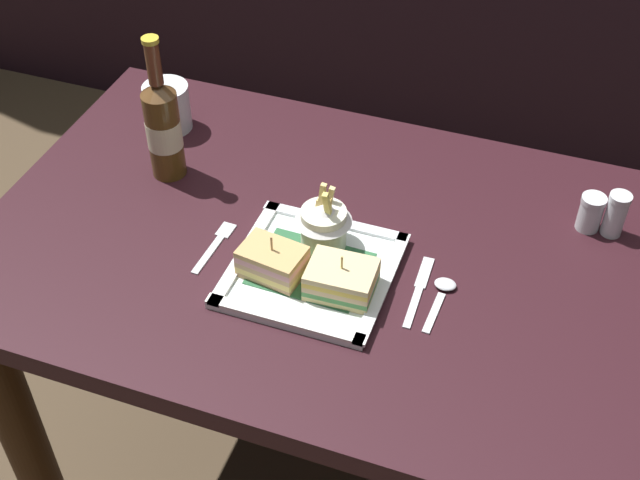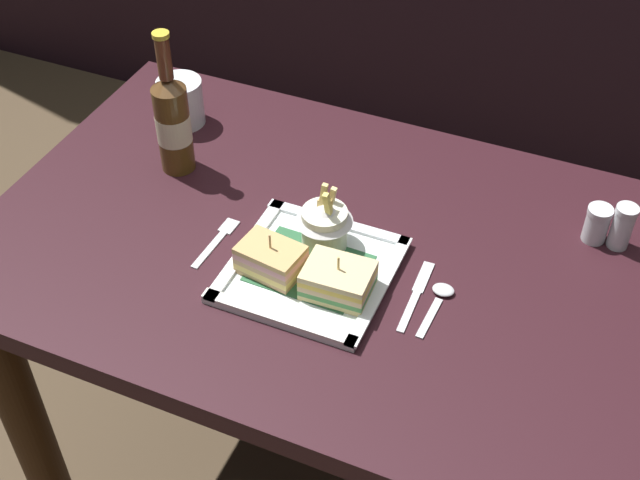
# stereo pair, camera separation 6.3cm
# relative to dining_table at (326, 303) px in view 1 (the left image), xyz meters

# --- Properties ---
(dining_table) EXTENTS (1.16, 0.75, 0.74)m
(dining_table) POSITION_rel_dining_table_xyz_m (0.00, 0.00, 0.00)
(dining_table) COLOR black
(dining_table) RESTS_ON ground_plane
(square_plate) EXTENTS (0.25, 0.25, 0.02)m
(square_plate) POSITION_rel_dining_table_xyz_m (0.00, -0.08, 0.15)
(square_plate) COLOR white
(square_plate) RESTS_ON dining_table
(sandwich_half_left) EXTENTS (0.11, 0.08, 0.08)m
(sandwich_half_left) POSITION_rel_dining_table_xyz_m (-0.05, -0.10, 0.18)
(sandwich_half_left) COLOR tan
(sandwich_half_left) RESTS_ON square_plate
(sandwich_half_right) EXTENTS (0.11, 0.08, 0.07)m
(sandwich_half_right) POSITION_rel_dining_table_xyz_m (0.06, -0.10, 0.18)
(sandwich_half_right) COLOR #DDC27C
(sandwich_half_right) RESTS_ON square_plate
(fries_cup) EXTENTS (0.09, 0.09, 0.12)m
(fries_cup) POSITION_rel_dining_table_xyz_m (-0.00, -0.02, 0.21)
(fries_cup) COLOR silver
(fries_cup) RESTS_ON square_plate
(beer_bottle) EXTENTS (0.06, 0.06, 0.27)m
(beer_bottle) POSITION_rel_dining_table_xyz_m (-0.33, 0.08, 0.25)
(beer_bottle) COLOR #543914
(beer_bottle) RESTS_ON dining_table
(water_glass) EXTENTS (0.09, 0.09, 0.09)m
(water_glass) POSITION_rel_dining_table_xyz_m (-0.40, 0.21, 0.19)
(water_glass) COLOR silver
(water_glass) RESTS_ON dining_table
(fork) EXTENTS (0.03, 0.13, 0.00)m
(fork) POSITION_rel_dining_table_xyz_m (-0.17, -0.07, 0.15)
(fork) COLOR silver
(fork) RESTS_ON dining_table
(knife) EXTENTS (0.02, 0.16, 0.00)m
(knife) POSITION_rel_dining_table_xyz_m (0.17, -0.05, 0.15)
(knife) COLOR silver
(knife) RESTS_ON dining_table
(spoon) EXTENTS (0.03, 0.12, 0.01)m
(spoon) POSITION_rel_dining_table_xyz_m (0.21, -0.05, 0.15)
(spoon) COLOR silver
(spoon) RESTS_ON dining_table
(salt_shaker) EXTENTS (0.04, 0.04, 0.07)m
(salt_shaker) POSITION_rel_dining_table_xyz_m (0.40, 0.18, 0.18)
(salt_shaker) COLOR silver
(salt_shaker) RESTS_ON dining_table
(pepper_shaker) EXTENTS (0.04, 0.04, 0.08)m
(pepper_shaker) POSITION_rel_dining_table_xyz_m (0.44, 0.18, 0.18)
(pepper_shaker) COLOR silver
(pepper_shaker) RESTS_ON dining_table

